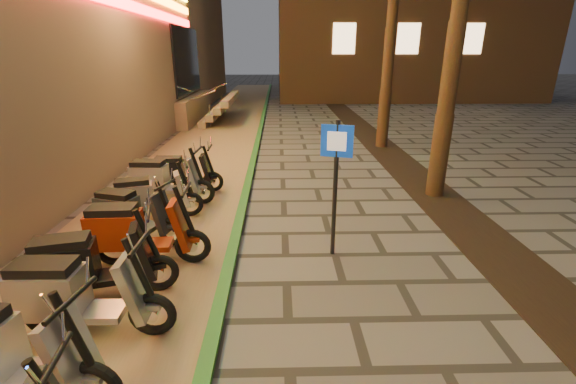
{
  "coord_description": "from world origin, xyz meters",
  "views": [
    {
      "loc": [
        -0.1,
        -1.52,
        3.2
      ],
      "look_at": [
        0.03,
        3.98,
        1.2
      ],
      "focal_mm": 24.0,
      "sensor_mm": 36.0,
      "label": 1
    }
  ],
  "objects_px": {
    "scooter_10": "(130,214)",
    "scooter_13": "(180,172)",
    "scooter_8": "(89,265)",
    "scooter_7": "(74,295)",
    "scooter_6": "(1,354)",
    "scooter_9": "(134,232)",
    "scooter_12": "(162,180)",
    "pedestrian_sign": "(336,171)",
    "scooter_11": "(148,197)"
  },
  "relations": [
    {
      "from": "scooter_9",
      "to": "scooter_11",
      "type": "relative_size",
      "value": 1.11
    },
    {
      "from": "scooter_6",
      "to": "scooter_12",
      "type": "height_order",
      "value": "scooter_6"
    },
    {
      "from": "scooter_6",
      "to": "scooter_9",
      "type": "height_order",
      "value": "same"
    },
    {
      "from": "scooter_6",
      "to": "scooter_12",
      "type": "relative_size",
      "value": 1.02
    },
    {
      "from": "scooter_6",
      "to": "scooter_7",
      "type": "height_order",
      "value": "scooter_6"
    },
    {
      "from": "scooter_8",
      "to": "scooter_10",
      "type": "height_order",
      "value": "scooter_8"
    },
    {
      "from": "scooter_9",
      "to": "scooter_10",
      "type": "xyz_separation_m",
      "value": [
        -0.38,
        0.86,
        -0.06
      ]
    },
    {
      "from": "scooter_13",
      "to": "pedestrian_sign",
      "type": "bearing_deg",
      "value": -45.18
    },
    {
      "from": "scooter_9",
      "to": "scooter_8",
      "type": "bearing_deg",
      "value": -108.34
    },
    {
      "from": "scooter_6",
      "to": "scooter_9",
      "type": "distance_m",
      "value": 2.6
    },
    {
      "from": "scooter_12",
      "to": "scooter_11",
      "type": "bearing_deg",
      "value": -86.78
    },
    {
      "from": "scooter_6",
      "to": "scooter_13",
      "type": "bearing_deg",
      "value": 96.6
    },
    {
      "from": "scooter_11",
      "to": "scooter_7",
      "type": "bearing_deg",
      "value": -103.54
    },
    {
      "from": "scooter_8",
      "to": "scooter_9",
      "type": "relative_size",
      "value": 0.97
    },
    {
      "from": "scooter_13",
      "to": "scooter_11",
      "type": "bearing_deg",
      "value": -98.37
    },
    {
      "from": "scooter_10",
      "to": "scooter_13",
      "type": "bearing_deg",
      "value": 101.17
    },
    {
      "from": "scooter_8",
      "to": "scooter_10",
      "type": "bearing_deg",
      "value": 79.03
    },
    {
      "from": "scooter_6",
      "to": "scooter_12",
      "type": "bearing_deg",
      "value": 98.52
    },
    {
      "from": "scooter_12",
      "to": "scooter_6",
      "type": "bearing_deg",
      "value": -86.44
    },
    {
      "from": "scooter_8",
      "to": "scooter_9",
      "type": "height_order",
      "value": "scooter_9"
    },
    {
      "from": "scooter_11",
      "to": "scooter_13",
      "type": "bearing_deg",
      "value": 65.83
    },
    {
      "from": "scooter_6",
      "to": "scooter_11",
      "type": "xyz_separation_m",
      "value": [
        0.01,
        4.25,
        -0.05
      ]
    },
    {
      "from": "scooter_7",
      "to": "scooter_12",
      "type": "xyz_separation_m",
      "value": [
        -0.2,
        4.3,
        -0.0
      ]
    },
    {
      "from": "scooter_10",
      "to": "scooter_7",
      "type": "bearing_deg",
      "value": -66.92
    },
    {
      "from": "scooter_7",
      "to": "scooter_8",
      "type": "relative_size",
      "value": 1.01
    },
    {
      "from": "scooter_7",
      "to": "scooter_10",
      "type": "distance_m",
      "value": 2.53
    },
    {
      "from": "scooter_11",
      "to": "scooter_8",
      "type": "bearing_deg",
      "value": -106.02
    },
    {
      "from": "scooter_8",
      "to": "pedestrian_sign",
      "type": "bearing_deg",
      "value": 5.12
    },
    {
      "from": "scooter_10",
      "to": "scooter_13",
      "type": "distance_m",
      "value": 2.54
    },
    {
      "from": "pedestrian_sign",
      "to": "scooter_7",
      "type": "relative_size",
      "value": 1.23
    },
    {
      "from": "pedestrian_sign",
      "to": "scooter_12",
      "type": "distance_m",
      "value": 4.31
    },
    {
      "from": "scooter_10",
      "to": "scooter_13",
      "type": "xyz_separation_m",
      "value": [
        0.27,
        2.53,
        -0.01
      ]
    },
    {
      "from": "scooter_6",
      "to": "scooter_8",
      "type": "bearing_deg",
      "value": 96.64
    },
    {
      "from": "scooter_10",
      "to": "scooter_11",
      "type": "relative_size",
      "value": 0.99
    },
    {
      "from": "scooter_11",
      "to": "scooter_12",
      "type": "bearing_deg",
      "value": 72.35
    },
    {
      "from": "scooter_13",
      "to": "scooter_7",
      "type": "bearing_deg",
      "value": -91.36
    },
    {
      "from": "scooter_7",
      "to": "scooter_12",
      "type": "bearing_deg",
      "value": 93.26
    },
    {
      "from": "pedestrian_sign",
      "to": "scooter_8",
      "type": "distance_m",
      "value": 3.74
    },
    {
      "from": "scooter_10",
      "to": "scooter_9",
      "type": "bearing_deg",
      "value": -49.3
    },
    {
      "from": "scooter_7",
      "to": "scooter_13",
      "type": "height_order",
      "value": "scooter_7"
    },
    {
      "from": "scooter_11",
      "to": "scooter_12",
      "type": "xyz_separation_m",
      "value": [
        0.01,
        0.97,
        0.05
      ]
    },
    {
      "from": "pedestrian_sign",
      "to": "scooter_13",
      "type": "xyz_separation_m",
      "value": [
        -3.26,
        3.14,
        -0.96
      ]
    },
    {
      "from": "scooter_9",
      "to": "scooter_12",
      "type": "bearing_deg",
      "value": 94.48
    },
    {
      "from": "scooter_10",
      "to": "scooter_12",
      "type": "relative_size",
      "value": 0.9
    },
    {
      "from": "scooter_9",
      "to": "scooter_10",
      "type": "bearing_deg",
      "value": 111.27
    },
    {
      "from": "scooter_6",
      "to": "scooter_13",
      "type": "height_order",
      "value": "scooter_6"
    },
    {
      "from": "scooter_6",
      "to": "scooter_12",
      "type": "xyz_separation_m",
      "value": [
        0.02,
        5.23,
        -0.01
      ]
    },
    {
      "from": "pedestrian_sign",
      "to": "scooter_8",
      "type": "height_order",
      "value": "pedestrian_sign"
    },
    {
      "from": "scooter_10",
      "to": "scooter_12",
      "type": "height_order",
      "value": "scooter_12"
    },
    {
      "from": "scooter_9",
      "to": "scooter_13",
      "type": "bearing_deg",
      "value": 89.6
    }
  ]
}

